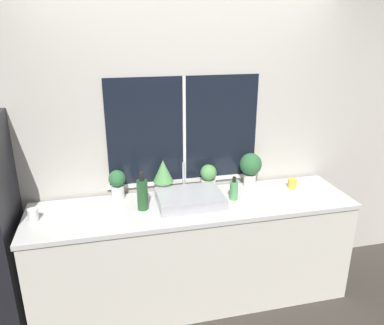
{
  "coord_description": "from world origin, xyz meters",
  "views": [
    {
      "loc": [
        -0.63,
        -2.27,
        2.19
      ],
      "look_at": [
        -0.02,
        0.31,
        1.23
      ],
      "focal_mm": 35.0,
      "sensor_mm": 36.0,
      "label": 1
    }
  ],
  "objects_px": {
    "potted_plant_center_left": "(163,175)",
    "mug_yellow": "(292,183)",
    "potted_plant_center_right": "(208,177)",
    "bottle_tall": "(142,194)",
    "mug_white": "(33,215)",
    "soap_bottle": "(234,190)",
    "sink": "(190,198)",
    "potted_plant_far_right": "(250,167)",
    "potted_plant_far_left": "(117,183)"
  },
  "relations": [
    {
      "from": "potted_plant_center_left",
      "to": "mug_yellow",
      "type": "relative_size",
      "value": 3.67
    },
    {
      "from": "potted_plant_center_right",
      "to": "mug_yellow",
      "type": "relative_size",
      "value": 2.79
    },
    {
      "from": "bottle_tall",
      "to": "mug_white",
      "type": "xyz_separation_m",
      "value": [
        -0.79,
        -0.0,
        -0.08
      ]
    },
    {
      "from": "potted_plant_center_right",
      "to": "mug_white",
      "type": "xyz_separation_m",
      "value": [
        -1.37,
        -0.23,
        -0.07
      ]
    },
    {
      "from": "soap_bottle",
      "to": "mug_white",
      "type": "bearing_deg",
      "value": -179.68
    },
    {
      "from": "mug_white",
      "to": "mug_yellow",
      "type": "height_order",
      "value": "mug_white"
    },
    {
      "from": "potted_plant_center_right",
      "to": "mug_white",
      "type": "distance_m",
      "value": 1.39
    },
    {
      "from": "potted_plant_center_left",
      "to": "mug_yellow",
      "type": "xyz_separation_m",
      "value": [
        1.1,
        -0.12,
        -0.13
      ]
    },
    {
      "from": "sink",
      "to": "potted_plant_far_right",
      "type": "relative_size",
      "value": 1.69
    },
    {
      "from": "bottle_tall",
      "to": "soap_bottle",
      "type": "bearing_deg",
      "value": 0.32
    },
    {
      "from": "potted_plant_far_left",
      "to": "mug_white",
      "type": "xyz_separation_m",
      "value": [
        -0.61,
        -0.23,
        -0.09
      ]
    },
    {
      "from": "mug_white",
      "to": "sink",
      "type": "bearing_deg",
      "value": 0.48
    },
    {
      "from": "potted_plant_far_right",
      "to": "mug_yellow",
      "type": "height_order",
      "value": "potted_plant_far_right"
    },
    {
      "from": "sink",
      "to": "potted_plant_far_right",
      "type": "distance_m",
      "value": 0.65
    },
    {
      "from": "potted_plant_far_left",
      "to": "soap_bottle",
      "type": "xyz_separation_m",
      "value": [
        0.91,
        -0.22,
        -0.06
      ]
    },
    {
      "from": "sink",
      "to": "potted_plant_far_left",
      "type": "distance_m",
      "value": 0.59
    },
    {
      "from": "potted_plant_center_left",
      "to": "mug_white",
      "type": "distance_m",
      "value": 1.02
    },
    {
      "from": "soap_bottle",
      "to": "mug_white",
      "type": "xyz_separation_m",
      "value": [
        -1.52,
        -0.01,
        -0.03
      ]
    },
    {
      "from": "sink",
      "to": "potted_plant_far_left",
      "type": "xyz_separation_m",
      "value": [
        -0.54,
        0.22,
        0.09
      ]
    },
    {
      "from": "potted_plant_center_left",
      "to": "soap_bottle",
      "type": "xyz_separation_m",
      "value": [
        0.53,
        -0.22,
        -0.09
      ]
    },
    {
      "from": "mug_white",
      "to": "potted_plant_far_left",
      "type": "bearing_deg",
      "value": 20.89
    },
    {
      "from": "potted_plant_center_right",
      "to": "mug_yellow",
      "type": "bearing_deg",
      "value": -9.78
    },
    {
      "from": "mug_white",
      "to": "bottle_tall",
      "type": "bearing_deg",
      "value": 0.31
    },
    {
      "from": "potted_plant_far_left",
      "to": "soap_bottle",
      "type": "relative_size",
      "value": 1.27
    },
    {
      "from": "soap_bottle",
      "to": "mug_white",
      "type": "relative_size",
      "value": 2.1
    },
    {
      "from": "potted_plant_far_right",
      "to": "mug_white",
      "type": "relative_size",
      "value": 3.23
    },
    {
      "from": "potted_plant_far_right",
      "to": "mug_yellow",
      "type": "distance_m",
      "value": 0.39
    },
    {
      "from": "potted_plant_far_left",
      "to": "potted_plant_far_right",
      "type": "xyz_separation_m",
      "value": [
        1.13,
        0.0,
        0.04
      ]
    },
    {
      "from": "potted_plant_center_left",
      "to": "mug_yellow",
      "type": "distance_m",
      "value": 1.12
    },
    {
      "from": "potted_plant_far_left",
      "to": "potted_plant_far_right",
      "type": "distance_m",
      "value": 1.13
    },
    {
      "from": "mug_yellow",
      "to": "bottle_tall",
      "type": "bearing_deg",
      "value": -175.36
    },
    {
      "from": "potted_plant_center_left",
      "to": "potted_plant_center_right",
      "type": "distance_m",
      "value": 0.39
    },
    {
      "from": "potted_plant_center_right",
      "to": "bottle_tall",
      "type": "relative_size",
      "value": 0.76
    },
    {
      "from": "sink",
      "to": "bottle_tall",
      "type": "height_order",
      "value": "bottle_tall"
    },
    {
      "from": "sink",
      "to": "soap_bottle",
      "type": "height_order",
      "value": "sink"
    },
    {
      "from": "potted_plant_center_left",
      "to": "potted_plant_far_right",
      "type": "distance_m",
      "value": 0.76
    },
    {
      "from": "soap_bottle",
      "to": "mug_yellow",
      "type": "relative_size",
      "value": 2.37
    },
    {
      "from": "bottle_tall",
      "to": "potted_plant_center_right",
      "type": "bearing_deg",
      "value": 21.47
    },
    {
      "from": "potted_plant_center_left",
      "to": "mug_yellow",
      "type": "height_order",
      "value": "potted_plant_center_left"
    },
    {
      "from": "sink",
      "to": "mug_white",
      "type": "height_order",
      "value": "sink"
    },
    {
      "from": "potted_plant_center_right",
      "to": "potted_plant_far_right",
      "type": "xyz_separation_m",
      "value": [
        0.38,
        0.0,
        0.06
      ]
    },
    {
      "from": "sink",
      "to": "soap_bottle",
      "type": "xyz_separation_m",
      "value": [
        0.36,
        -0.0,
        0.03
      ]
    },
    {
      "from": "potted_plant_center_right",
      "to": "soap_bottle",
      "type": "height_order",
      "value": "potted_plant_center_right"
    },
    {
      "from": "sink",
      "to": "mug_white",
      "type": "relative_size",
      "value": 5.46
    },
    {
      "from": "potted_plant_center_left",
      "to": "mug_yellow",
      "type": "bearing_deg",
      "value": -6.4
    },
    {
      "from": "potted_plant_center_left",
      "to": "potted_plant_center_right",
      "type": "height_order",
      "value": "potted_plant_center_left"
    },
    {
      "from": "sink",
      "to": "mug_white",
      "type": "distance_m",
      "value": 1.15
    },
    {
      "from": "mug_white",
      "to": "mug_yellow",
      "type": "bearing_deg",
      "value": 3.01
    },
    {
      "from": "potted_plant_center_right",
      "to": "bottle_tall",
      "type": "distance_m",
      "value": 0.63
    },
    {
      "from": "potted_plant_center_left",
      "to": "mug_white",
      "type": "relative_size",
      "value": 3.25
    }
  ]
}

